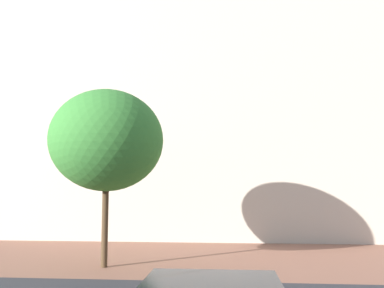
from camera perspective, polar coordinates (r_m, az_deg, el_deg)
landmark_building at (r=29.92m, az=4.52°, el=6.48°), size 29.05×12.07×33.40m
tree_curb_far at (r=16.81m, az=-11.72°, el=0.48°), size 4.52×4.52×6.99m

